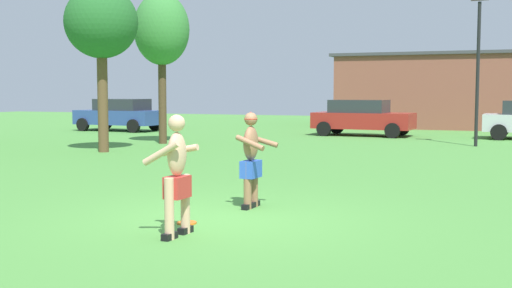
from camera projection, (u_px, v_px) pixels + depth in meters
name	position (u px, v px, depth m)	size (l,w,h in m)	color
ground_plane	(221.00, 218.00, 9.89)	(80.00, 80.00, 0.00)	#4C8E3D
player_with_cap	(251.00, 156.00, 10.69)	(0.59, 0.68, 1.62)	black
player_in_red	(177.00, 173.00, 8.58)	(0.58, 0.67, 1.65)	black
frisbee	(187.00, 223.00, 9.47)	(0.29, 0.29, 0.03)	orange
car_blue_mid_lot	(120.00, 114.00, 31.45)	(4.39, 2.22, 1.58)	#2D478C
car_red_far_end	(362.00, 117.00, 28.01)	(4.40, 2.25, 1.58)	maroon
lamp_post	(478.00, 53.00, 22.43)	(0.60, 0.24, 5.33)	black
outbuilding_behind_lot	(456.00, 91.00, 34.91)	(12.42, 7.24, 3.95)	brown
tree_right_field	(101.00, 24.00, 20.25)	(2.32, 2.32, 5.30)	brown
tree_behind_players	(162.00, 31.00, 23.56)	(2.06, 2.06, 5.58)	#4C3823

